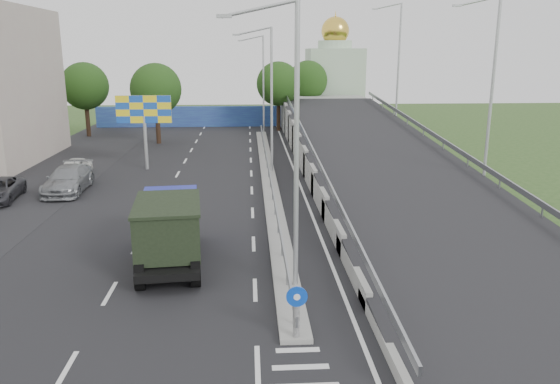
{
  "coord_description": "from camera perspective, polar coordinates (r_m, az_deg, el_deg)",
  "views": [
    {
      "loc": [
        -1.36,
        -12.67,
        8.57
      ],
      "look_at": [
        0.08,
        12.05,
        2.2
      ],
      "focal_mm": 35.0,
      "sensor_mm": 36.0,
      "label": 1
    }
  ],
  "objects": [
    {
      "name": "dump_truck",
      "position": [
        22.96,
        -11.48,
        -3.58
      ],
      "size": [
        3.02,
        6.69,
        2.86
      ],
      "rotation": [
        0.0,
        0.0,
        0.1
      ],
      "color": "black",
      "rests_on": "ground"
    },
    {
      "name": "overpass_ramp",
      "position": [
        38.33,
        10.11,
        3.96
      ],
      "size": [
        10.0,
        50.0,
        3.5
      ],
      "color": "gray",
      "rests_on": "ground"
    },
    {
      "name": "church",
      "position": [
        73.62,
        5.67,
        11.82
      ],
      "size": [
        7.0,
        7.0,
        13.8
      ],
      "color": "#B2CCAD",
      "rests_on": "ground"
    },
    {
      "name": "sign_bollard",
      "position": [
        16.7,
        1.74,
        -12.4
      ],
      "size": [
        0.64,
        0.23,
        1.67
      ],
      "color": "black",
      "rests_on": "median"
    },
    {
      "name": "tree_left_mid",
      "position": [
        53.48,
        -12.84,
        10.44
      ],
      "size": [
        4.8,
        4.8,
        7.6
      ],
      "color": "black",
      "rests_on": "ground"
    },
    {
      "name": "parked_car_e",
      "position": [
        40.76,
        -20.72,
        2.32
      ],
      "size": [
        1.77,
        4.04,
        1.35
      ],
      "primitive_type": "imported",
      "rotation": [
        0.0,
        0.0,
        -0.04
      ],
      "color": "white",
      "rests_on": "ground"
    },
    {
      "name": "lamp_post_near",
      "position": [
        18.93,
        1.17,
        6.04
      ],
      "size": [
        2.74,
        0.18,
        10.08
      ],
      "color": "#B2B5B7",
      "rests_on": "median"
    },
    {
      "name": "lamp_post_far",
      "position": [
        58.75,
        -1.93,
        11.72
      ],
      "size": [
        2.74,
        0.18,
        10.08
      ],
      "color": "#B2B5B7",
      "rests_on": "median"
    },
    {
      "name": "parked_car_d",
      "position": [
        36.73,
        -21.26,
        1.23
      ],
      "size": [
        2.43,
        5.62,
        1.61
      ],
      "primitive_type": "imported",
      "rotation": [
        0.0,
        0.0,
        0.03
      ],
      "color": "gray",
      "rests_on": "ground"
    },
    {
      "name": "lamp_post_mid",
      "position": [
        38.79,
        -1.17,
        10.34
      ],
      "size": [
        2.74,
        0.18,
        10.08
      ],
      "color": "#B2B5B7",
      "rests_on": "median"
    },
    {
      "name": "median",
      "position": [
        37.66,
        -1.18,
        1.43
      ],
      "size": [
        1.0,
        44.0,
        0.2
      ],
      "primitive_type": "cube",
      "color": "gray",
      "rests_on": "ground"
    },
    {
      "name": "blue_wall",
      "position": [
        65.14,
        -5.68,
        7.86
      ],
      "size": [
        30.0,
        0.5,
        2.4
      ],
      "primitive_type": "cube",
      "color": "navy",
      "rests_on": "ground"
    },
    {
      "name": "road_surface",
      "position": [
        33.81,
        -6.0,
        -0.33
      ],
      "size": [
        26.0,
        90.0,
        0.04
      ],
      "primitive_type": "cube",
      "color": "black",
      "rests_on": "ground"
    },
    {
      "name": "tree_ramp_far",
      "position": [
        68.15,
        2.93,
        11.56
      ],
      "size": [
        4.8,
        4.8,
        7.6
      ],
      "color": "black",
      "rests_on": "ground"
    },
    {
      "name": "tree_left_far",
      "position": [
        60.11,
        -19.73,
        10.37
      ],
      "size": [
        4.8,
        4.8,
        7.6
      ],
      "color": "black",
      "rests_on": "ground"
    },
    {
      "name": "billboard",
      "position": [
        41.61,
        -14.03,
        7.96
      ],
      "size": [
        4.0,
        0.24,
        5.5
      ],
      "color": "#B2B5B7",
      "rests_on": "ground"
    },
    {
      "name": "tree_median_far",
      "position": [
        60.85,
        -0.16,
        11.23
      ],
      "size": [
        4.8,
        4.8,
        7.6
      ],
      "color": "black",
      "rests_on": "ground"
    },
    {
      "name": "median_guardrail",
      "position": [
        37.52,
        -1.18,
        2.39
      ],
      "size": [
        0.09,
        44.0,
        0.71
      ],
      "color": "gray",
      "rests_on": "median"
    },
    {
      "name": "parking_strip",
      "position": [
        36.81,
        -26.66,
        -0.6
      ],
      "size": [
        8.0,
        90.0,
        0.05
      ],
      "primitive_type": "cube",
      "color": "black",
      "rests_on": "ground"
    }
  ]
}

